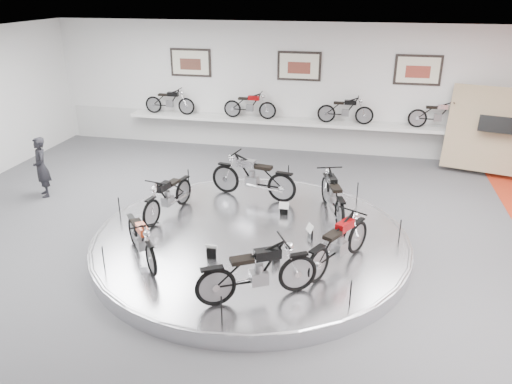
% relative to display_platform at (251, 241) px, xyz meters
% --- Properties ---
extents(floor, '(16.00, 16.00, 0.00)m').
position_rel_display_platform_xyz_m(floor, '(0.00, -0.30, -0.15)').
color(floor, '#4E4E50').
rests_on(floor, ground).
extents(ceiling, '(16.00, 16.00, 0.00)m').
position_rel_display_platform_xyz_m(ceiling, '(0.00, -0.30, 3.85)').
color(ceiling, white).
rests_on(ceiling, wall_back).
extents(wall_back, '(16.00, 0.00, 16.00)m').
position_rel_display_platform_xyz_m(wall_back, '(0.00, 6.70, 1.85)').
color(wall_back, silver).
rests_on(wall_back, floor).
extents(dado_band, '(15.68, 0.04, 1.10)m').
position_rel_display_platform_xyz_m(dado_band, '(0.00, 6.68, 0.40)').
color(dado_band, '#BCBCBA').
rests_on(dado_band, floor).
extents(display_platform, '(6.40, 6.40, 0.30)m').
position_rel_display_platform_xyz_m(display_platform, '(0.00, 0.00, 0.00)').
color(display_platform, silver).
rests_on(display_platform, floor).
extents(platform_rim, '(6.40, 6.40, 0.10)m').
position_rel_display_platform_xyz_m(platform_rim, '(0.00, 0.00, 0.12)').
color(platform_rim, '#B2B2BA').
rests_on(platform_rim, display_platform).
extents(shelf, '(11.00, 0.55, 0.10)m').
position_rel_display_platform_xyz_m(shelf, '(0.00, 6.40, 0.85)').
color(shelf, silver).
rests_on(shelf, wall_back).
extents(poster_left, '(1.35, 0.06, 0.88)m').
position_rel_display_platform_xyz_m(poster_left, '(-3.50, 6.66, 2.55)').
color(poster_left, beige).
rests_on(poster_left, wall_back).
extents(poster_center, '(1.35, 0.06, 0.88)m').
position_rel_display_platform_xyz_m(poster_center, '(0.00, 6.66, 2.55)').
color(poster_center, beige).
rests_on(poster_center, wall_back).
extents(poster_right, '(1.35, 0.06, 0.88)m').
position_rel_display_platform_xyz_m(poster_right, '(3.50, 6.66, 2.55)').
color(poster_right, beige).
rests_on(poster_right, wall_back).
extents(display_panel, '(2.56, 1.52, 2.30)m').
position_rel_display_platform_xyz_m(display_panel, '(5.60, 5.80, 1.10)').
color(display_panel, '#9F8265').
rests_on(display_panel, floor).
extents(shelf_bike_a, '(1.22, 0.43, 0.73)m').
position_rel_display_platform_xyz_m(shelf_bike_a, '(-4.20, 6.40, 1.27)').
color(shelf_bike_a, black).
rests_on(shelf_bike_a, shelf).
extents(shelf_bike_b, '(1.22, 0.43, 0.73)m').
position_rel_display_platform_xyz_m(shelf_bike_b, '(-1.50, 6.40, 1.27)').
color(shelf_bike_b, maroon).
rests_on(shelf_bike_b, shelf).
extents(shelf_bike_c, '(1.22, 0.43, 0.73)m').
position_rel_display_platform_xyz_m(shelf_bike_c, '(1.50, 6.40, 1.27)').
color(shelf_bike_c, black).
rests_on(shelf_bike_c, shelf).
extents(shelf_bike_d, '(1.22, 0.43, 0.73)m').
position_rel_display_platform_xyz_m(shelf_bike_d, '(4.20, 6.40, 1.27)').
color(shelf_bike_d, silver).
rests_on(shelf_bike_d, shelf).
extents(bike_a, '(1.07, 1.77, 0.98)m').
position_rel_display_platform_xyz_m(bike_a, '(1.54, 1.31, 0.64)').
color(bike_a, black).
rests_on(bike_a, display_platform).
extents(bike_b, '(1.92, 0.98, 1.08)m').
position_rel_display_platform_xyz_m(bike_b, '(-0.38, 1.89, 0.69)').
color(bike_b, silver).
rests_on(bike_b, display_platform).
extents(bike_c, '(0.86, 1.67, 0.94)m').
position_rel_display_platform_xyz_m(bike_c, '(-1.98, 0.52, 0.62)').
color(bike_c, black).
rests_on(bike_c, display_platform).
extents(bike_d, '(1.37, 1.49, 0.88)m').
position_rel_display_platform_xyz_m(bike_d, '(-1.74, -1.40, 0.59)').
color(bike_d, '#B63918').
rests_on(bike_d, display_platform).
extents(bike_e, '(1.81, 1.38, 1.02)m').
position_rel_display_platform_xyz_m(bike_e, '(0.61, -2.15, 0.66)').
color(bike_e, black).
rests_on(bike_e, display_platform).
extents(bike_f, '(1.30, 1.74, 0.98)m').
position_rel_display_platform_xyz_m(bike_f, '(1.81, -0.87, 0.64)').
color(bike_f, maroon).
rests_on(bike_f, display_platform).
extents(visitor, '(0.65, 0.66, 1.54)m').
position_rel_display_platform_xyz_m(visitor, '(-5.76, 1.54, 0.62)').
color(visitor, black).
rests_on(visitor, floor).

